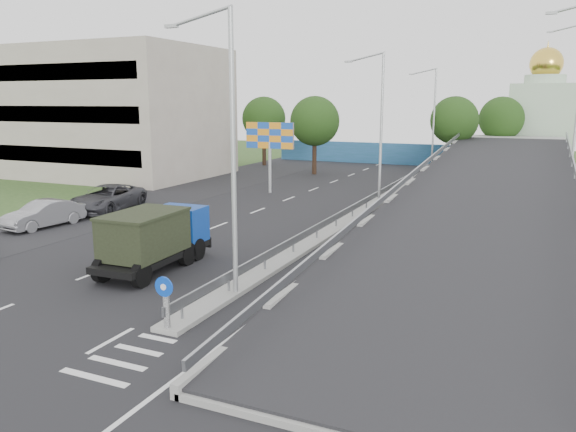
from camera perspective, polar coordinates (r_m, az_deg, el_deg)
The scene contains 21 objects.
ground at distance 16.72m, azimuth -16.70°, elevation -14.09°, with size 160.00×160.00×0.00m, color #2D4C1E.
road_surface at distance 34.62m, azimuth 1.31°, elevation -0.25°, with size 26.00×90.00×0.04m, color black.
parking_strip at distance 41.34m, azimuth -15.54°, elevation 1.28°, with size 8.00×90.00×0.05m, color black.
median at distance 37.32m, azimuth 7.96°, elevation 0.67°, with size 1.00×44.00×0.20m, color gray.
overpass_ramp at distance 35.73m, azimuth 19.66°, elevation 2.30°, with size 10.00×50.00×3.50m.
median_guardrail at distance 37.20m, azimuth 7.98°, elevation 1.65°, with size 0.09×44.00×0.71m.
sign_bollard at distance 17.87m, azimuth -12.31°, elevation -8.55°, with size 0.64×0.23×1.67m.
lamp_post_near at distance 19.98m, azimuth -6.10°, elevation 7.80°, with size 2.74×0.18×10.08m.
lamp_post_mid at distance 38.57m, azimuth 9.20°, elevation 9.53°, with size 2.74×0.18×10.08m.
lamp_post_far at distance 58.11m, azimuth 14.44°, elevation 9.97°, with size 2.74×0.18×10.08m.
beige_building at distance 59.00m, azimuth -19.01°, elevation 9.91°, with size 24.00×14.00×12.00m, color gray.
blue_wall at distance 65.06m, azimuth 11.57°, elevation 6.16°, with size 30.00×0.50×2.40m, color #205778.
church at distance 71.25m, azimuth 24.37°, elevation 9.15°, with size 7.00×7.00×13.80m.
billboard at distance 43.74m, azimuth -1.86°, elevation 7.77°, with size 4.00×0.24×5.50m.
tree_left_mid at distance 55.08m, azimuth 2.73°, elevation 9.59°, with size 4.80×4.80×7.60m.
tree_median_far at distance 59.81m, azimuth 16.55°, elevation 9.29°, with size 4.80×4.80×7.60m.
tree_left_far at distance 62.90m, azimuth -2.46°, elevation 9.84°, with size 4.80×4.80×7.60m.
tree_ramp_far at distance 66.38m, azimuth 20.85°, elevation 9.20°, with size 4.80×4.80×7.60m.
dump_truck at distance 24.61m, azimuth -13.35°, elevation -2.00°, with size 2.47×6.03×2.63m.
parked_car_b at distance 34.97m, azimuth -23.56°, elevation 0.18°, with size 1.63×4.67×1.54m, color gray.
parked_car_c at distance 38.75m, azimuth -17.91°, elevation 1.74°, with size 2.80×6.07×1.69m, color #343439.
Camera 1 is at (10.14, -11.22, 7.11)m, focal length 35.00 mm.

